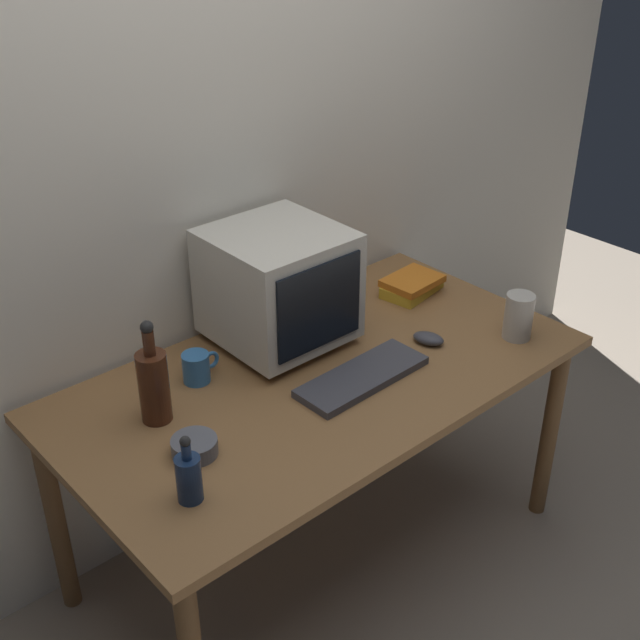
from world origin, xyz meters
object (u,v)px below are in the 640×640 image
object	(u,v)px
crt_monitor	(278,286)
mug	(197,367)
bottle_tall	(154,384)
bottle_short	(189,476)
metal_canister	(519,316)
book_stack	(412,285)
cd_spindle	(194,447)
computer_mouse	(428,339)
keyboard	(362,377)

from	to	relation	value
crt_monitor	mug	distance (m)	0.35
bottle_tall	bottle_short	xyz separation A→B (m)	(-0.11, -0.33, -0.05)
bottle_tall	metal_canister	size ratio (longest dim) A/B	2.04
book_stack	crt_monitor	bearing A→B (deg)	173.91
mug	cd_spindle	distance (m)	0.34
book_stack	mug	world-z (taller)	mug
bottle_tall	book_stack	bearing A→B (deg)	2.22
mug	metal_canister	size ratio (longest dim) A/B	0.80
crt_monitor	computer_mouse	bearing A→B (deg)	-43.92
crt_monitor	cd_spindle	bearing A→B (deg)	-150.53
book_stack	metal_canister	distance (m)	0.43
cd_spindle	metal_canister	bearing A→B (deg)	-9.85
crt_monitor	mug	size ratio (longest dim) A/B	3.25
book_stack	keyboard	bearing A→B (deg)	-151.54
keyboard	metal_canister	size ratio (longest dim) A/B	2.80
computer_mouse	mug	distance (m)	0.73
bottle_short	metal_canister	bearing A→B (deg)	-2.68
mug	bottle_short	bearing A→B (deg)	-126.17
cd_spindle	metal_canister	size ratio (longest dim) A/B	0.80
bottle_tall	metal_canister	world-z (taller)	bottle_tall
keyboard	mug	distance (m)	0.48
cd_spindle	computer_mouse	bearing A→B (deg)	-2.11
computer_mouse	mug	size ratio (longest dim) A/B	0.83
keyboard	cd_spindle	size ratio (longest dim) A/B	3.50
metal_canister	mug	bearing A→B (deg)	152.56
mug	cd_spindle	bearing A→B (deg)	-125.54
bottle_tall	metal_canister	distance (m)	1.15
bottle_short	metal_canister	size ratio (longest dim) A/B	1.23
keyboard	bottle_tall	xyz separation A→B (m)	(-0.55, 0.24, 0.10)
cd_spindle	bottle_short	bearing A→B (deg)	-127.44
mug	metal_canister	xyz separation A→B (m)	(0.90, -0.47, 0.03)
crt_monitor	computer_mouse	xyz separation A→B (m)	(0.34, -0.32, -0.17)
computer_mouse	cd_spindle	distance (m)	0.86
metal_canister	keyboard	bearing A→B (deg)	164.59
computer_mouse	bottle_tall	distance (m)	0.88
book_stack	mug	bearing A→B (deg)	177.26
bottle_short	metal_canister	xyz separation A→B (m)	(1.20, -0.06, 0.01)
crt_monitor	bottle_short	bearing A→B (deg)	-145.49
cd_spindle	book_stack	bearing A→B (deg)	12.41
keyboard	book_stack	xyz separation A→B (m)	(0.51, 0.28, 0.02)
bottle_short	mug	world-z (taller)	bottle_short
bottle_short	book_stack	xyz separation A→B (m)	(1.17, 0.37, -0.04)
crt_monitor	bottle_short	distance (m)	0.76
crt_monitor	bottle_tall	distance (m)	0.53
crt_monitor	metal_canister	world-z (taller)	crt_monitor
crt_monitor	book_stack	distance (m)	0.57
crt_monitor	mug	world-z (taller)	crt_monitor
keyboard	book_stack	size ratio (longest dim) A/B	1.80
keyboard	cd_spindle	xyz separation A→B (m)	(-0.56, 0.04, 0.01)
cd_spindle	metal_canister	world-z (taller)	metal_canister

